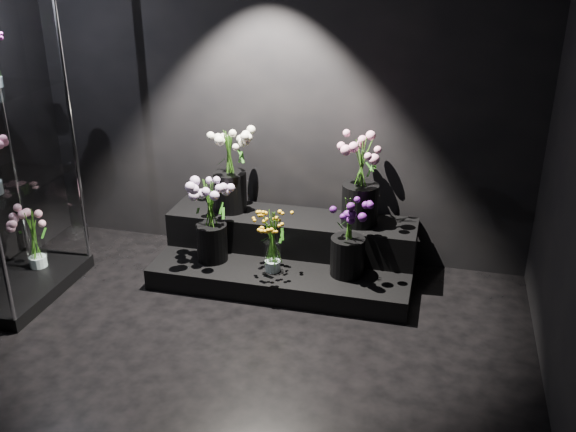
% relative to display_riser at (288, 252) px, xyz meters
% --- Properties ---
extents(floor, '(4.00, 4.00, 0.00)m').
position_rel_display_riser_xyz_m(floor, '(-0.18, -1.61, -0.18)').
color(floor, black).
rests_on(floor, ground).
extents(wall_back, '(4.00, 0.00, 4.00)m').
position_rel_display_riser_xyz_m(wall_back, '(-0.18, 0.39, 1.22)').
color(wall_back, black).
rests_on(wall_back, floor).
extents(display_riser, '(1.96, 0.87, 0.43)m').
position_rel_display_riser_xyz_m(display_riser, '(0.00, 0.00, 0.00)').
color(display_riser, black).
rests_on(display_riser, floor).
extents(bouquet_orange_bells, '(0.29, 0.29, 0.49)m').
position_rel_display_riser_xyz_m(bouquet_orange_bells, '(-0.04, -0.30, 0.24)').
color(bouquet_orange_bells, white).
rests_on(bouquet_orange_bells, display_riser).
extents(bouquet_lilac, '(0.45, 0.45, 0.66)m').
position_rel_display_riser_xyz_m(bouquet_lilac, '(-0.54, -0.23, 0.36)').
color(bouquet_lilac, black).
rests_on(bouquet_lilac, display_riser).
extents(bouquet_purple, '(0.31, 0.31, 0.60)m').
position_rel_display_riser_xyz_m(bouquet_purple, '(0.50, -0.21, 0.31)').
color(bouquet_purple, black).
rests_on(bouquet_purple, display_riser).
extents(bouquet_cream_roses, '(0.42, 0.42, 0.68)m').
position_rel_display_riser_xyz_m(bouquet_cream_roses, '(-0.51, 0.13, 0.65)').
color(bouquet_cream_roses, black).
rests_on(bouquet_cream_roses, display_riser).
extents(bouquet_pink_roses, '(0.39, 0.39, 0.67)m').
position_rel_display_riser_xyz_m(bouquet_pink_roses, '(0.53, 0.12, 0.63)').
color(bouquet_pink_roses, black).
rests_on(bouquet_pink_roses, display_riser).
extents(bouquet_case_base_pink, '(0.39, 0.39, 0.47)m').
position_rel_display_riser_xyz_m(bouquet_case_base_pink, '(-1.85, -0.57, 0.17)').
color(bouquet_case_base_pink, white).
rests_on(bouquet_case_base_pink, display_case).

